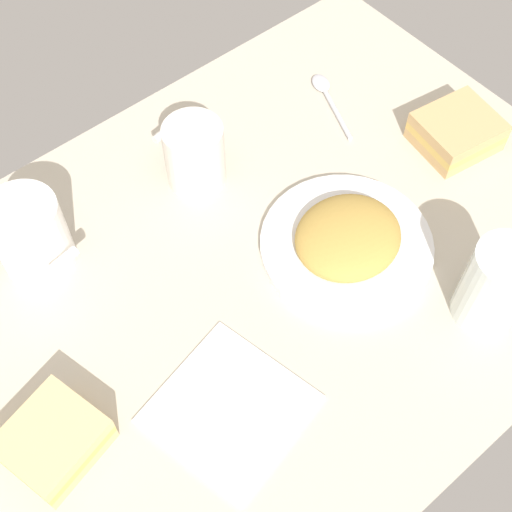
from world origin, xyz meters
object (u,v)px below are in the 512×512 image
object	(u,v)px
spoon	(327,95)
coffee_mug_black	(30,235)
glass_of_milk	(494,288)
sandwich_side	(54,441)
plate_of_food	(347,240)
paper_napkin	(230,409)
sandwich_main	(457,132)
coffee_mug_milky	(194,154)

from	to	relation	value
spoon	coffee_mug_black	bearing A→B (deg)	177.40
glass_of_milk	spoon	world-z (taller)	glass_of_milk
sandwich_side	glass_of_milk	size ratio (longest dim) A/B	0.99
plate_of_food	spoon	xyz separation A→B (cm)	(15.67, 20.29, -1.22)
sandwich_side	paper_napkin	distance (cm)	18.21
sandwich_main	spoon	size ratio (longest dim) A/B	0.89
plate_of_food	spoon	size ratio (longest dim) A/B	1.67
glass_of_milk	spoon	size ratio (longest dim) A/B	0.90
plate_of_food	glass_of_milk	size ratio (longest dim) A/B	1.86
spoon	paper_napkin	bearing A→B (deg)	-145.30
spoon	glass_of_milk	bearing A→B (deg)	-104.62
glass_of_milk	spoon	xyz separation A→B (cm)	(9.54, 36.57, -4.65)
plate_of_food	sandwich_main	distance (cm)	23.16
plate_of_food	coffee_mug_milky	world-z (taller)	coffee_mug_milky
plate_of_food	glass_of_milk	distance (cm)	17.73
plate_of_food	coffee_mug_milky	distance (cm)	21.95
coffee_mug_milky	glass_of_milk	world-z (taller)	glass_of_milk
sandwich_side	spoon	distance (cm)	58.95
glass_of_milk	paper_napkin	bearing A→B (deg)	162.88
plate_of_food	coffee_mug_black	world-z (taller)	coffee_mug_black
sandwich_side	paper_napkin	size ratio (longest dim) A/B	0.76
sandwich_main	glass_of_milk	xyz separation A→B (cm)	(-16.81, -19.40, 2.83)
coffee_mug_milky	paper_napkin	xyz separation A→B (cm)	(-16.39, -27.47, -4.56)
sandwich_main	sandwich_side	world-z (taller)	same
plate_of_food	coffee_mug_black	distance (cm)	37.21
coffee_mug_milky	sandwich_side	world-z (taller)	coffee_mug_milky
paper_napkin	glass_of_milk	bearing A→B (deg)	-17.12
coffee_mug_milky	glass_of_milk	distance (cm)	39.12
plate_of_food	sandwich_side	world-z (taller)	plate_of_food
coffee_mug_milky	paper_napkin	bearing A→B (deg)	-120.82
coffee_mug_milky	paper_napkin	distance (cm)	32.32
sandwich_main	paper_napkin	distance (cm)	47.90
sandwich_main	sandwich_side	distance (cm)	62.99
sandwich_side	coffee_mug_black	bearing A→B (deg)	63.85
sandwich_main	paper_napkin	xyz separation A→B (cm)	(-46.76, -10.17, -2.05)
spoon	paper_napkin	xyz separation A→B (cm)	(-39.49, -27.34, -0.23)
plate_of_food	sandwich_main	size ratio (longest dim) A/B	1.88
plate_of_food	coffee_mug_milky	bearing A→B (deg)	109.99
sandwich_main	spoon	bearing A→B (deg)	112.96
glass_of_milk	sandwich_main	bearing A→B (deg)	49.08
coffee_mug_milky	spoon	size ratio (longest dim) A/B	0.78
coffee_mug_black	spoon	world-z (taller)	coffee_mug_black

